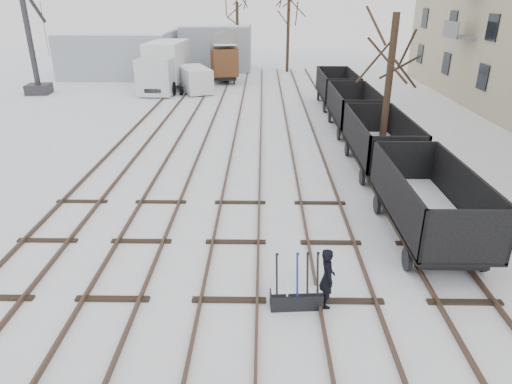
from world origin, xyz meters
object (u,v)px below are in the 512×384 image
(ground_frame, at_px, (296,297))
(crane, at_px, (36,64))
(freight_wagon_a, at_px, (426,213))
(panel_van, at_px, (195,79))
(worker, at_px, (327,278))
(box_van_wagon, at_px, (224,60))
(lorry, at_px, (165,65))

(ground_frame, relative_size, crane, 0.17)
(freight_wagon_a, bearing_deg, panel_van, 113.73)
(worker, relative_size, box_van_wagon, 0.34)
(worker, bearing_deg, box_van_wagon, 3.82)
(freight_wagon_a, bearing_deg, lorry, 117.54)
(freight_wagon_a, xyz_separation_m, lorry, (-13.27, 25.45, 1.02))
(ground_frame, relative_size, worker, 0.93)
(freight_wagon_a, height_order, lorry, lorry)
(freight_wagon_a, xyz_separation_m, box_van_wagon, (-8.69, 29.01, 1.05))
(box_van_wagon, bearing_deg, lorry, -152.28)
(crane, bearing_deg, panel_van, -2.38)
(lorry, xyz_separation_m, panel_van, (2.60, -1.19, -0.90))
(box_van_wagon, xyz_separation_m, lorry, (-4.58, -3.57, -0.03))
(ground_frame, xyz_separation_m, lorry, (-8.96, 29.04, 1.64))
(freight_wagon_a, height_order, panel_van, freight_wagon_a)
(worker, height_order, box_van_wagon, box_van_wagon)
(ground_frame, bearing_deg, lorry, 103.21)
(box_van_wagon, relative_size, panel_van, 0.98)
(worker, relative_size, crane, 0.19)
(worker, height_order, freight_wagon_a, freight_wagon_a)
(crane, bearing_deg, freight_wagon_a, -51.76)
(ground_frame, height_order, lorry, lorry)
(worker, distance_m, crane, 33.25)
(ground_frame, bearing_deg, panel_van, 98.92)
(worker, distance_m, panel_van, 28.66)
(worker, xyz_separation_m, freight_wagon_a, (3.55, 3.50, 0.10))
(box_van_wagon, height_order, lorry, lorry)
(worker, distance_m, lorry, 30.55)
(ground_frame, xyz_separation_m, box_van_wagon, (-4.38, 32.61, 1.68))
(panel_van, bearing_deg, lorry, 134.18)
(box_van_wagon, relative_size, crane, 0.55)
(freight_wagon_a, distance_m, panel_van, 26.50)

